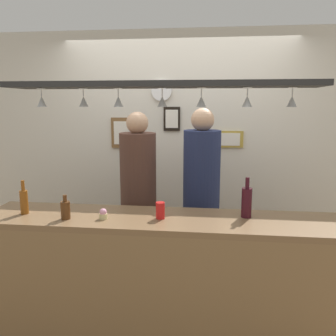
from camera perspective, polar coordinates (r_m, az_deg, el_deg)
name	(u,v)px	position (r m, az deg, el deg)	size (l,w,h in m)	color
ground_plane	(167,312)	(3.36, -0.22, -22.30)	(8.00, 8.00, 0.00)	olive
back_wall	(179,150)	(3.95, 1.72, 2.92)	(4.40, 0.06, 2.60)	silver
bar_counter	(158,267)	(2.60, -1.64, -15.79)	(2.70, 0.55, 0.99)	brown
overhead_glass_rack	(161,85)	(2.53, -1.10, 13.39)	(2.20, 0.36, 0.04)	black
hanging_wineglass_far_left	(42,101)	(2.76, -19.82, 10.22)	(0.07, 0.07, 0.13)	silver
hanging_wineglass_left	(84,101)	(2.68, -13.55, 10.55)	(0.07, 0.07, 0.13)	silver
hanging_wineglass_center_left	(118,101)	(2.56, -8.07, 10.75)	(0.07, 0.07, 0.13)	silver
hanging_wineglass_center	(162,101)	(2.53, -0.95, 10.86)	(0.07, 0.07, 0.13)	silver
hanging_wineglass_center_right	(201,101)	(2.49, 5.43, 10.82)	(0.07, 0.07, 0.13)	silver
hanging_wineglass_right	(247,101)	(2.47, 12.74, 10.62)	(0.07, 0.07, 0.13)	silver
hanging_wineglass_far_right	(292,101)	(2.58, 19.48, 10.27)	(0.07, 0.07, 0.13)	silver
person_left_brown_shirt	(138,185)	(3.34, -4.85, -2.80)	(0.34, 0.34, 1.75)	#2D334C
person_right_navy_shirt	(201,185)	(3.27, 5.46, -2.71)	(0.34, 0.34, 1.78)	#2D334C
bottle_beer_brown_stubby	(65,210)	(2.67, -16.32, -6.49)	(0.07, 0.07, 0.18)	#512D14
bottle_wine_dark_red	(247,202)	(2.65, 12.65, -5.36)	(0.08, 0.08, 0.30)	#380F19
bottle_beer_amber_tall	(24,201)	(2.89, -22.35, -4.97)	(0.06, 0.06, 0.26)	brown
drink_can	(160,210)	(2.57, -1.36, -6.90)	(0.07, 0.07, 0.12)	red
cupcake	(103,214)	(2.61, -10.48, -7.38)	(0.06, 0.06, 0.08)	beige
picture_frame_lower_pair	(229,139)	(3.89, 9.91, 4.63)	(0.30, 0.02, 0.18)	#B29338
picture_frame_caricature	(123,133)	(4.00, -7.37, 5.69)	(0.26, 0.02, 0.34)	brown
picture_frame_crest	(172,119)	(3.89, 0.63, 7.99)	(0.18, 0.02, 0.26)	black
wall_clock	(162,91)	(3.89, -1.05, 12.42)	(0.22, 0.22, 0.03)	white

